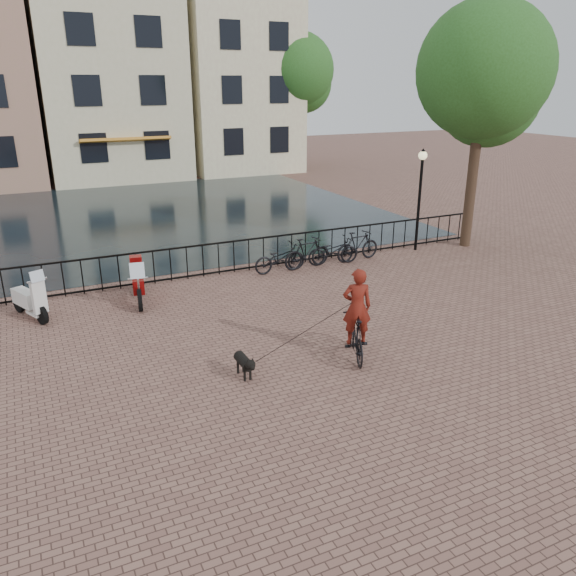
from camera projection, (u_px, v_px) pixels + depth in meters
name	position (u px, v px, depth m)	size (l,w,h in m)	color
ground	(355.00, 396.00, 10.65)	(100.00, 100.00, 0.00)	brown
canal_water	(153.00, 214.00, 25.34)	(20.00, 20.00, 0.00)	black
railing	(219.00, 259.00, 17.27)	(20.00, 0.05, 1.02)	black
canal_house_mid	(107.00, 77.00, 34.28)	(8.00, 9.50, 11.80)	#BFB990
canal_house_right	(230.00, 66.00, 37.24)	(7.00, 9.00, 13.30)	beige
tree_near_right	(484.00, 71.00, 18.49)	(4.48, 4.48, 8.24)	black
tree_far_right	(297.00, 70.00, 36.20)	(4.76, 4.76, 8.76)	black
lamp_post	(421.00, 183.00, 19.18)	(0.30, 0.30, 3.45)	black
cyclist	(356.00, 319.00, 11.90)	(1.09, 1.77, 2.35)	black
dog	(244.00, 364.00, 11.29)	(0.28, 0.81, 0.55)	black
motorcycle	(138.00, 277.00, 15.07)	(0.75, 1.96, 1.37)	maroon
scooter	(27.00, 291.00, 13.97)	(1.03, 1.59, 1.43)	silver
parked_bike_0	(280.00, 258.00, 17.50)	(0.60, 1.72, 0.90)	black
parked_bike_1	(307.00, 253.00, 17.87)	(0.47, 1.66, 1.00)	black
parked_bike_2	(333.00, 251.00, 18.26)	(0.60, 1.72, 0.90)	black
parked_bike_3	(358.00, 246.00, 18.63)	(0.47, 1.66, 1.00)	black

